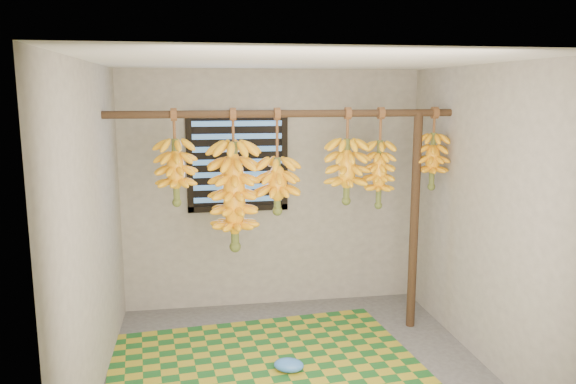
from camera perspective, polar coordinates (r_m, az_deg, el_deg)
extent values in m
cube|color=#4B4B4B|center=(4.67, 1.18, -17.84)|extent=(3.00, 3.00, 0.01)
cube|color=silver|center=(4.12, 1.31, 13.20)|extent=(3.00, 3.00, 0.01)
cube|color=gray|center=(5.69, -1.60, 0.20)|extent=(3.00, 0.01, 2.40)
cube|color=gray|center=(4.23, -19.28, -3.92)|extent=(0.01, 3.00, 2.40)
cube|color=gray|center=(4.75, 19.40, -2.41)|extent=(0.01, 3.00, 2.40)
cube|color=black|center=(5.58, -5.14, 3.09)|extent=(1.00, 0.04, 1.00)
cylinder|color=#412A18|center=(4.81, -0.30, 7.96)|extent=(3.00, 0.06, 0.06)
cylinder|color=#412A18|center=(5.28, 12.70, -3.07)|extent=(0.08, 0.08, 2.00)
cube|color=#1A5920|center=(4.68, -2.10, -17.65)|extent=(2.64, 2.19, 0.01)
ellipsoid|color=#3876D1|center=(4.63, 0.08, -17.18)|extent=(0.29, 0.25, 0.10)
cylinder|color=brown|center=(4.76, -11.49, 6.53)|extent=(0.02, 0.02, 0.26)
cylinder|color=#4C5923|center=(4.79, -11.34, 2.24)|extent=(0.06, 0.06, 0.52)
cylinder|color=brown|center=(4.77, -5.60, 6.49)|extent=(0.02, 0.02, 0.29)
cylinder|color=#4C5923|center=(4.84, -5.48, -0.20)|extent=(0.07, 0.07, 0.90)
cylinder|color=brown|center=(4.81, -1.11, 5.73)|extent=(0.02, 0.02, 0.43)
cylinder|color=#4C5923|center=(4.86, -1.10, 0.90)|extent=(0.06, 0.06, 0.45)
cylinder|color=brown|center=(5.02, 9.39, 6.56)|extent=(0.02, 0.02, 0.30)
cylinder|color=#4C5923|center=(5.07, 9.25, 2.02)|extent=(0.05, 0.05, 0.57)
cylinder|color=brown|center=(4.94, 6.07, 6.68)|extent=(0.02, 0.02, 0.28)
cylinder|color=#4C5923|center=(4.97, 5.99, 2.35)|extent=(0.06, 0.06, 0.53)
cylinder|color=brown|center=(5.21, 14.64, 6.82)|extent=(0.02, 0.02, 0.24)
cylinder|color=#4C5923|center=(5.23, 14.48, 3.28)|extent=(0.05, 0.05, 0.47)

